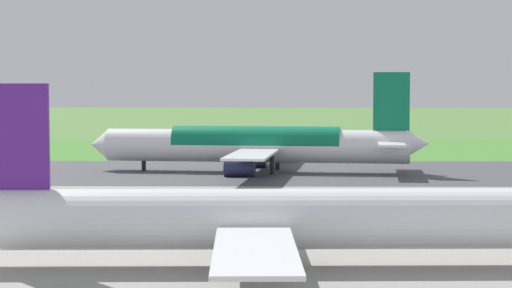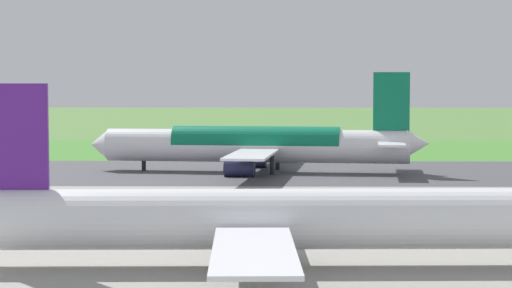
{
  "view_description": "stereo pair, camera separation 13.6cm",
  "coord_description": "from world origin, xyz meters",
  "px_view_note": "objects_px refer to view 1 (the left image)",
  "views": [
    {
      "loc": [
        10.41,
        141.8,
        13.91
      ],
      "look_at": [
        12.57,
        0.0,
        4.5
      ],
      "focal_mm": 63.16,
      "sensor_mm": 36.0,
      "label": 1
    },
    {
      "loc": [
        10.28,
        141.8,
        13.91
      ],
      "look_at": [
        12.57,
        0.0,
        4.5
      ],
      "focal_mm": 63.16,
      "sensor_mm": 36.0,
      "label": 2
    }
  ],
  "objects_px": {
    "airliner_parked_mid": "(261,218)",
    "service_truck_fuel": "(209,205)",
    "airliner_main": "(258,145)",
    "no_stopping_sign": "(334,144)",
    "traffic_cone_orange": "(300,150)"
  },
  "relations": [
    {
      "from": "airliner_main",
      "to": "airliner_parked_mid",
      "type": "bearing_deg",
      "value": 90.88
    },
    {
      "from": "service_truck_fuel",
      "to": "no_stopping_sign",
      "type": "distance_m",
      "value": 92.81
    },
    {
      "from": "airliner_main",
      "to": "service_truck_fuel",
      "type": "xyz_separation_m",
      "value": [
        4.55,
        48.76,
        -2.95
      ]
    },
    {
      "from": "airliner_main",
      "to": "no_stopping_sign",
      "type": "xyz_separation_m",
      "value": [
        -15.05,
        -41.96,
        -2.59
      ]
    },
    {
      "from": "no_stopping_sign",
      "to": "traffic_cone_orange",
      "type": "relative_size",
      "value": 5.45
    },
    {
      "from": "no_stopping_sign",
      "to": "airliner_parked_mid",
      "type": "bearing_deg",
      "value": 83.17
    },
    {
      "from": "no_stopping_sign",
      "to": "traffic_cone_orange",
      "type": "height_order",
      "value": "no_stopping_sign"
    },
    {
      "from": "service_truck_fuel",
      "to": "airliner_parked_mid",
      "type": "bearing_deg",
      "value": 102.66
    },
    {
      "from": "airliner_main",
      "to": "traffic_cone_orange",
      "type": "relative_size",
      "value": 98.42
    },
    {
      "from": "airliner_parked_mid",
      "to": "no_stopping_sign",
      "type": "xyz_separation_m",
      "value": [
        -13.91,
        -116.07,
        -2.06
      ]
    },
    {
      "from": "airliner_main",
      "to": "traffic_cone_orange",
      "type": "height_order",
      "value": "airliner_main"
    },
    {
      "from": "traffic_cone_orange",
      "to": "no_stopping_sign",
      "type": "bearing_deg",
      "value": 162.05
    },
    {
      "from": "airliner_parked_mid",
      "to": "service_truck_fuel",
      "type": "relative_size",
      "value": 8.25
    },
    {
      "from": "airliner_main",
      "to": "no_stopping_sign",
      "type": "relative_size",
      "value": 18.07
    },
    {
      "from": "no_stopping_sign",
      "to": "traffic_cone_orange",
      "type": "bearing_deg",
      "value": -17.95
    }
  ]
}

